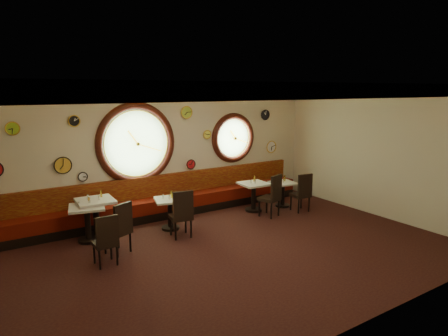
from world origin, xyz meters
TOP-DOWN VIEW (x-y plane):
  - floor at (0.00, 0.00)m, footprint 9.00×6.00m
  - ceiling at (0.00, 0.00)m, footprint 9.00×6.00m
  - wall_back at (0.00, 3.00)m, footprint 9.00×0.02m
  - wall_front at (0.00, -3.00)m, footprint 9.00×0.02m
  - wall_right at (4.50, 0.00)m, footprint 0.02×6.00m
  - molding_back at (0.00, 2.95)m, footprint 9.00×0.10m
  - molding_front at (0.00, -2.95)m, footprint 9.00×0.10m
  - molding_right at (4.45, 0.00)m, footprint 0.10×6.00m
  - banquette_base at (0.00, 2.72)m, footprint 8.00×0.55m
  - banquette_seat at (0.00, 2.72)m, footprint 8.00×0.55m
  - banquette_back at (0.00, 2.94)m, footprint 8.00×0.10m
  - porthole_left_glass at (-0.60, 3.00)m, footprint 1.66×0.02m
  - porthole_left_frame at (-0.60, 2.98)m, footprint 1.98×0.18m
  - porthole_left_ring at (-0.60, 2.95)m, footprint 1.61×0.03m
  - porthole_right_glass at (2.20, 3.00)m, footprint 1.10×0.02m
  - porthole_right_frame at (2.20, 2.98)m, footprint 1.38×0.18m
  - porthole_right_ring at (2.20, 2.95)m, footprint 1.09×0.03m
  - wall_clock_0 at (-2.00, 2.96)m, footprint 0.24×0.03m
  - wall_clock_1 at (0.75, 2.96)m, footprint 0.30×0.03m
  - wall_clock_2 at (3.30, 2.96)m, footprint 0.28×0.03m
  - wall_clock_3 at (-3.20, 2.96)m, footprint 0.26×0.03m
  - wall_clock_5 at (-1.90, 2.96)m, footprint 0.20×0.03m
  - wall_clock_6 at (-2.30, 2.96)m, footprint 0.36×0.03m
  - wall_clock_7 at (0.85, 2.96)m, footprint 0.24×0.03m
  - wall_clock_8 at (1.35, 2.96)m, footprint 0.22×0.03m
  - wall_clock_9 at (3.55, 2.96)m, footprint 0.34×0.03m
  - table_a at (-2.07, 2.06)m, footprint 0.84×0.84m
  - table_b at (-1.84, 2.25)m, footprint 0.79×0.79m
  - table_c at (-0.31, 1.82)m, footprint 0.80×0.80m
  - table_d at (2.10, 1.89)m, footprint 0.72×0.72m
  - table_e at (3.02, 1.78)m, footprint 0.69×0.69m
  - chair_a at (-2.10, 0.67)m, footprint 0.41×0.41m
  - chair_b at (-1.71, 1.07)m, footprint 0.57×0.57m
  - chair_c at (-0.34, 1.17)m, footprint 0.50×0.50m
  - chair_d at (2.21, 1.24)m, footprint 0.57×0.57m
  - chair_e at (3.12, 1.14)m, footprint 0.47×0.47m
  - condiment_a_salt at (-2.20, 2.16)m, footprint 0.03×0.03m
  - condiment_b_salt at (-1.98, 2.32)m, footprint 0.04×0.04m
  - condiment_c_salt at (-0.43, 1.92)m, footprint 0.04×0.04m
  - condiment_d_salt at (2.01, 1.88)m, footprint 0.03×0.03m
  - condiment_a_pepper at (-2.01, 2.06)m, footprint 0.04×0.04m
  - condiment_b_pepper at (-1.79, 2.15)m, footprint 0.04×0.04m
  - condiment_c_pepper at (-0.33, 1.79)m, footprint 0.04×0.04m
  - condiment_d_pepper at (2.10, 1.83)m, footprint 0.04×0.04m
  - condiment_a_bottle at (-1.98, 2.20)m, footprint 0.04×0.04m
  - condiment_b_bottle at (-1.67, 2.38)m, footprint 0.05×0.05m
  - condiment_c_bottle at (-0.24, 1.87)m, footprint 0.05×0.05m
  - condiment_d_bottle at (2.21, 2.00)m, footprint 0.05×0.05m
  - condiment_e_salt at (2.92, 1.86)m, footprint 0.04×0.04m
  - condiment_e_pepper at (3.01, 1.76)m, footprint 0.03×0.03m
  - condiment_e_bottle at (3.14, 1.86)m, footprint 0.05×0.05m

SIDE VIEW (x-z plane):
  - floor at x=0.00m, z-range 0.00..0.00m
  - banquette_base at x=0.00m, z-range 0.00..0.20m
  - banquette_seat at x=0.00m, z-range 0.20..0.50m
  - table_e at x=3.02m, z-range 0.09..0.76m
  - table_c at x=-0.31m, z-range 0.09..0.81m
  - table_d at x=2.10m, z-range 0.10..0.85m
  - table_a at x=-2.07m, z-range 0.10..0.87m
  - table_b at x=-1.84m, z-range 0.11..0.94m
  - chair_a at x=-2.10m, z-range 0.25..0.84m
  - chair_e at x=3.12m, z-range 0.27..0.89m
  - chair_b at x=-1.71m, z-range 0.27..0.90m
  - chair_c at x=-0.34m, z-range 0.28..0.92m
  - chair_d at x=2.21m, z-range 0.28..0.94m
  - condiment_e_pepper at x=3.01m, z-range 0.68..0.76m
  - condiment_e_salt at x=2.92m, z-range 0.68..0.78m
  - banquette_back at x=0.00m, z-range 0.48..1.02m
  - condiment_e_bottle at x=3.14m, z-range 0.68..0.83m
  - condiment_c_salt at x=-0.43m, z-range 0.71..0.81m
  - condiment_c_pepper at x=-0.33m, z-range 0.71..0.82m
  - condiment_c_bottle at x=-0.24m, z-range 0.71..0.88m
  - condiment_d_salt at x=2.01m, z-range 0.75..0.84m
  - condiment_d_pepper at x=2.10m, z-range 0.75..0.85m
  - condiment_a_salt at x=-2.20m, z-range 0.77..0.85m
  - condiment_a_pepper at x=-2.01m, z-range 0.77..0.88m
  - condiment_d_bottle at x=2.21m, z-range 0.75..0.91m
  - condiment_a_bottle at x=-1.98m, z-range 0.77..0.91m
  - condiment_b_pepper at x=-1.79m, z-range 0.83..0.93m
  - condiment_b_salt at x=-1.98m, z-range 0.83..0.94m
  - condiment_b_bottle at x=-1.67m, z-range 0.83..0.97m
  - wall_clock_5 at x=-1.90m, z-range 1.10..1.30m
  - wall_clock_7 at x=0.85m, z-range 1.08..1.32m
  - wall_clock_9 at x=3.55m, z-range 1.28..1.62m
  - wall_clock_6 at x=-2.30m, z-range 1.32..1.68m
  - wall_back at x=0.00m, z-range 0.00..3.20m
  - wall_front at x=0.00m, z-range 0.00..3.20m
  - wall_right at x=4.50m, z-range 0.00..3.20m
  - porthole_right_ring at x=2.20m, z-range 1.26..2.34m
  - porthole_right_glass at x=2.20m, z-range 1.25..2.35m
  - porthole_right_frame at x=2.20m, z-range 1.11..2.49m
  - porthole_left_glass at x=-0.60m, z-range 1.02..2.68m
  - porthole_left_frame at x=-0.60m, z-range 0.86..2.84m
  - porthole_left_ring at x=-0.60m, z-range 1.04..2.66m
  - wall_clock_8 at x=1.35m, z-range 1.84..2.06m
  - wall_clock_3 at x=-3.20m, z-range 2.22..2.48m
  - wall_clock_2 at x=3.30m, z-range 2.26..2.54m
  - wall_clock_0 at x=-2.00m, z-range 2.33..2.57m
  - wall_clock_1 at x=0.75m, z-range 2.40..2.70m
  - molding_back at x=0.00m, z-range 3.02..3.20m
  - molding_front at x=0.00m, z-range 3.02..3.20m
  - molding_right at x=4.45m, z-range 3.02..3.20m
  - ceiling at x=0.00m, z-range 3.19..3.21m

